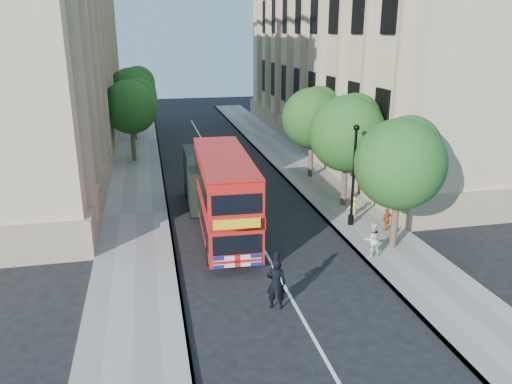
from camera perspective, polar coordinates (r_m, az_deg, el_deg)
ground at (r=19.43m, az=3.78°, el=-11.57°), size 120.00×120.00×0.00m
pavement_right at (r=29.83m, az=9.13°, el=-0.90°), size 3.50×80.00×0.12m
pavement_left at (r=27.90m, az=-13.49°, el=-2.51°), size 3.50×80.00×0.12m
building_right at (r=44.34m, az=13.06°, el=16.73°), size 12.00×38.00×18.00m
building_left at (r=41.21m, az=-25.91°, el=15.41°), size 12.00×38.00×18.00m
tree_right_near at (r=22.65m, az=16.21°, el=3.64°), size 4.00×4.00×6.08m
tree_right_mid at (r=27.89m, az=10.46°, el=7.05°), size 4.20×4.20×6.37m
tree_right_far at (r=33.44m, az=6.50°, el=8.77°), size 4.00×4.00×6.15m
tree_left_far at (r=38.61m, az=-14.12°, el=9.76°), size 4.00×4.00×6.30m
tree_left_back at (r=46.52m, az=-13.95°, el=11.39°), size 4.20×4.20×6.65m
lamp_post at (r=25.30m, az=11.06°, el=1.40°), size 0.32×0.32×5.16m
double_decker_bus at (r=23.78m, az=-3.64°, el=-0.15°), size 2.63×8.70×3.98m
box_van at (r=28.30m, az=-5.69°, el=1.31°), size 2.30×5.46×3.10m
police_constable at (r=18.09m, az=2.31°, el=-10.42°), size 0.81×0.64×1.94m
woman_pedestrian at (r=22.41m, az=13.12°, el=-5.32°), size 0.76×0.60×1.55m
child_a at (r=25.46m, az=14.73°, el=-3.06°), size 0.74×0.51×1.16m
child_b at (r=27.12m, az=11.05°, el=-1.60°), size 0.73×0.47×1.07m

